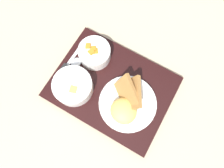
% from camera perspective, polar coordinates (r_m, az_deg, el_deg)
% --- Properties ---
extents(ground_plane, '(4.00, 4.00, 0.00)m').
position_cam_1_polar(ground_plane, '(0.72, 0.00, -1.10)').
color(ground_plane, tan).
extents(serving_tray, '(0.43, 0.34, 0.02)m').
position_cam_1_polar(serving_tray, '(0.71, 0.00, -0.89)').
color(serving_tray, black).
rests_on(serving_tray, ground_plane).
extents(bowl_salad, '(0.11, 0.11, 0.06)m').
position_cam_1_polar(bowl_salad, '(0.71, -5.01, 8.87)').
color(bowl_salad, white).
rests_on(bowl_salad, serving_tray).
extents(bowl_soup, '(0.13, 0.13, 0.06)m').
position_cam_1_polar(bowl_soup, '(0.68, -11.08, -0.58)').
color(bowl_soup, white).
rests_on(bowl_soup, serving_tray).
extents(plate_main, '(0.19, 0.19, 0.10)m').
position_cam_1_polar(plate_main, '(0.66, 4.20, -5.58)').
color(plate_main, white).
rests_on(plate_main, serving_tray).
extents(knife, '(0.02, 0.20, 0.02)m').
position_cam_1_polar(knife, '(0.73, -13.73, 3.99)').
color(knife, silver).
rests_on(knife, serving_tray).
extents(spoon, '(0.03, 0.15, 0.01)m').
position_cam_1_polar(spoon, '(0.73, -11.32, 4.61)').
color(spoon, silver).
rests_on(spoon, serving_tray).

